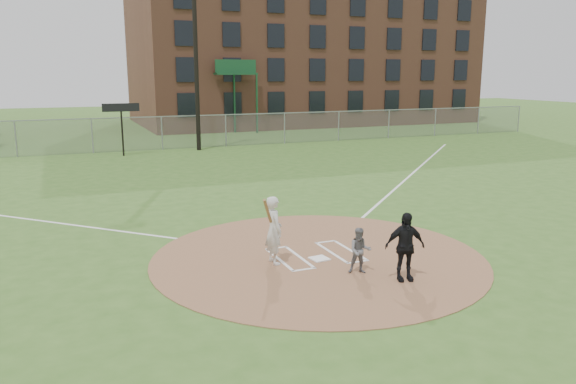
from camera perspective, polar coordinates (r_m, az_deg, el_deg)
name	(u,v)px	position (r m, az deg, el deg)	size (l,w,h in m)	color
ground	(318,257)	(14.33, 3.07, -6.64)	(140.00, 140.00, 0.00)	#386121
dirt_circle	(318,257)	(14.32, 3.07, -6.60)	(8.40, 8.40, 0.02)	#936545
home_plate	(319,259)	(14.12, 3.21, -6.78)	(0.43, 0.43, 0.03)	white
foul_line_first	(411,175)	(26.33, 12.40, 1.74)	(0.10, 24.00, 0.01)	white
catcher	(360,251)	(13.12, 7.32, -5.93)	(0.52, 0.41, 1.08)	slate
umpire	(405,246)	(12.78, 11.78, -5.44)	(0.92, 0.38, 1.56)	black
batters_boxes	(316,255)	(14.45, 2.82, -6.37)	(2.08, 1.88, 0.01)	white
batter_at_plate	(274,230)	(13.58, -1.47, -3.87)	(0.72, 0.98, 1.78)	silver
outfield_fence	(162,133)	(34.92, -12.68, 5.88)	(56.08, 0.08, 2.03)	slate
brick_warehouse	(299,41)	(54.84, 1.17, 15.08)	(30.00, 17.17, 15.00)	brown
light_pole	(195,37)	(34.22, -9.41, 15.27)	(1.20, 0.30, 12.22)	black
scoreboard_sign	(121,113)	(32.69, -16.59, 7.69)	(2.00, 0.10, 2.93)	black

